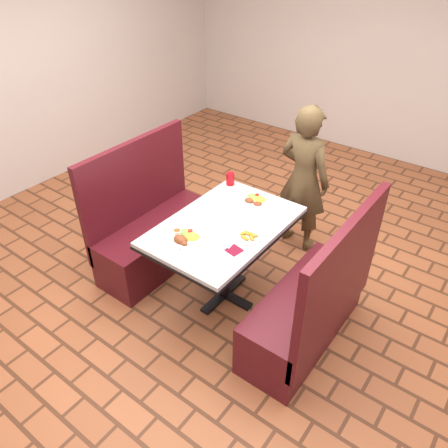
% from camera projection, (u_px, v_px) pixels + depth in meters
% --- Properties ---
extents(room, '(7.00, 7.04, 2.82)m').
position_uv_depth(room, '(224.00, 70.00, 2.70)').
color(room, '#A35A35').
rests_on(room, ground).
extents(dining_table, '(0.81, 1.21, 0.75)m').
position_uv_depth(dining_table, '(224.00, 234.00, 3.42)').
color(dining_table, silver).
rests_on(dining_table, ground).
extents(booth_bench_left, '(0.47, 1.20, 1.17)m').
position_uv_depth(booth_bench_left, '(154.00, 232.00, 4.00)').
color(booth_bench_left, '#54131B').
rests_on(booth_bench_left, ground).
extents(booth_bench_right, '(0.47, 1.20, 1.17)m').
position_uv_depth(booth_bench_right, '(311.00, 308.00, 3.21)').
color(booth_bench_right, '#54131B').
rests_on(booth_bench_right, ground).
extents(diner_person, '(0.55, 0.39, 1.42)m').
position_uv_depth(diner_person, '(304.00, 179.00, 4.02)').
color(diner_person, brown).
rests_on(diner_person, ground).
extents(near_dinner_plate, '(0.26, 0.26, 0.08)m').
position_uv_depth(near_dinner_plate, '(185.00, 236.00, 3.18)').
color(near_dinner_plate, white).
rests_on(near_dinner_plate, dining_table).
extents(far_dinner_plate, '(0.25, 0.25, 0.06)m').
position_uv_depth(far_dinner_plate, '(255.00, 199.00, 3.62)').
color(far_dinner_plate, white).
rests_on(far_dinner_plate, dining_table).
extents(plantain_plate, '(0.20, 0.20, 0.03)m').
position_uv_depth(plantain_plate, '(248.00, 237.00, 3.21)').
color(plantain_plate, white).
rests_on(plantain_plate, dining_table).
extents(maroon_napkin, '(0.12, 0.12, 0.00)m').
position_uv_depth(maroon_napkin, '(234.00, 250.00, 3.09)').
color(maroon_napkin, maroon).
rests_on(maroon_napkin, dining_table).
extents(spoon_utensil, '(0.03, 0.13, 0.00)m').
position_uv_depth(spoon_utensil, '(233.00, 244.00, 3.15)').
color(spoon_utensil, silver).
rests_on(spoon_utensil, dining_table).
extents(red_tumbler, '(0.07, 0.07, 0.11)m').
position_uv_depth(red_tumbler, '(230.00, 179.00, 3.84)').
color(red_tumbler, red).
rests_on(red_tumbler, dining_table).
extents(paper_napkin, '(0.18, 0.14, 0.01)m').
position_uv_depth(paper_napkin, '(213.00, 274.00, 2.87)').
color(paper_napkin, white).
rests_on(paper_napkin, dining_table).
extents(knife_utensil, '(0.03, 0.16, 0.00)m').
position_uv_depth(knife_utensil, '(183.00, 246.00, 3.12)').
color(knife_utensil, '#B8B9BD').
rests_on(knife_utensil, dining_table).
extents(fork_utensil, '(0.01, 0.15, 0.00)m').
position_uv_depth(fork_utensil, '(179.00, 240.00, 3.18)').
color(fork_utensil, silver).
rests_on(fork_utensil, dining_table).
extents(lettuce_shreds, '(0.28, 0.32, 0.00)m').
position_uv_depth(lettuce_shreds, '(233.00, 222.00, 3.38)').
color(lettuce_shreds, '#8CCB51').
rests_on(lettuce_shreds, dining_table).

